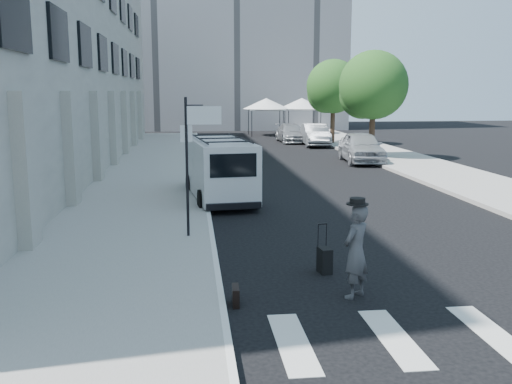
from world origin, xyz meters
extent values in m
plane|color=black|center=(0.00, 0.00, 0.00)|extent=(120.00, 120.00, 0.00)
cube|color=gray|center=(-4.25, 16.00, 0.07)|extent=(4.50, 48.00, 0.15)
cube|color=gray|center=(9.00, 20.00, 0.07)|extent=(4.00, 56.00, 0.15)
cube|color=slate|center=(2.00, 50.00, 12.50)|extent=(22.00, 12.00, 25.00)
cylinder|color=black|center=(-2.60, 3.20, 1.90)|extent=(0.07, 0.07, 3.50)
cube|color=white|center=(-2.60, 3.22, 2.75)|extent=(0.30, 0.03, 0.42)
cube|color=white|center=(-2.15, 3.20, 3.20)|extent=(0.85, 0.06, 0.45)
cylinder|color=black|center=(7.60, 20.00, 1.40)|extent=(0.32, 0.32, 2.80)
sphere|color=#174919|center=(7.60, 20.00, 4.13)|extent=(3.80, 3.80, 3.80)
sphere|color=#174919|center=(7.20, 20.60, 3.56)|extent=(2.66, 2.66, 2.66)
cylinder|color=black|center=(7.60, 29.00, 1.40)|extent=(0.32, 0.32, 2.80)
sphere|color=#174919|center=(7.60, 29.00, 4.13)|extent=(3.80, 3.80, 3.80)
sphere|color=#174919|center=(7.20, 29.60, 3.56)|extent=(2.66, 2.66, 2.66)
cylinder|color=black|center=(2.60, 36.60, 1.10)|extent=(0.06, 0.06, 2.20)
cylinder|color=black|center=(5.40, 36.60, 1.10)|extent=(0.06, 0.06, 2.20)
cylinder|color=black|center=(2.60, 39.40, 1.10)|extent=(0.06, 0.06, 2.20)
cylinder|color=black|center=(5.40, 39.40, 1.10)|extent=(0.06, 0.06, 2.20)
cube|color=white|center=(4.00, 38.00, 2.25)|extent=(3.00, 3.00, 0.12)
cone|color=white|center=(4.00, 38.00, 2.75)|extent=(4.00, 4.00, 0.90)
cylinder|color=black|center=(5.80, 37.10, 1.10)|extent=(0.06, 0.06, 2.20)
cylinder|color=black|center=(8.60, 37.10, 1.10)|extent=(0.06, 0.06, 2.20)
cylinder|color=black|center=(5.80, 39.90, 1.10)|extent=(0.06, 0.06, 2.20)
cylinder|color=black|center=(8.60, 39.90, 1.10)|extent=(0.06, 0.06, 2.20)
cube|color=white|center=(7.20, 38.50, 2.25)|extent=(3.00, 3.00, 0.12)
cone|color=white|center=(7.20, 38.50, 2.75)|extent=(4.00, 4.00, 0.90)
imported|color=#3F3F42|center=(0.49, -1.19, 0.88)|extent=(0.76, 0.75, 1.76)
cube|color=black|center=(-1.74, -1.34, 0.17)|extent=(0.13, 0.44, 0.34)
cube|color=black|center=(0.27, 0.29, 0.27)|extent=(0.28, 0.40, 0.54)
cylinder|color=black|center=(0.15, 0.44, 0.77)|extent=(0.02, 0.02, 0.51)
cylinder|color=black|center=(0.34, 0.47, 0.77)|extent=(0.02, 0.02, 0.51)
cube|color=black|center=(0.24, 0.46, 1.02)|extent=(0.21, 0.06, 0.03)
cube|color=silver|center=(-1.50, 8.66, 1.16)|extent=(2.38, 5.09, 1.91)
cube|color=silver|center=(-1.81, 11.33, 0.68)|extent=(1.81, 1.01, 1.00)
cube|color=black|center=(-1.22, 6.24, 1.55)|extent=(1.45, 0.24, 0.73)
cylinder|color=black|center=(-2.56, 10.28, 0.35)|extent=(0.33, 0.72, 0.69)
cylinder|color=black|center=(-0.84, 10.48, 0.35)|extent=(0.33, 0.72, 0.69)
cylinder|color=black|center=(-2.17, 6.93, 0.35)|extent=(0.33, 0.72, 0.69)
cylinder|color=black|center=(-0.45, 7.14, 0.35)|extent=(0.33, 0.72, 0.69)
imported|color=#9FA2A6|center=(6.61, 18.68, 0.83)|extent=(2.39, 5.03, 1.66)
imported|color=slate|center=(6.18, 28.18, 0.77)|extent=(1.97, 4.79, 1.54)
imported|color=gray|center=(5.00, 31.24, 0.67)|extent=(2.01, 4.70, 1.35)
camera|label=1|loc=(-2.49, -11.05, 3.79)|focal=40.00mm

